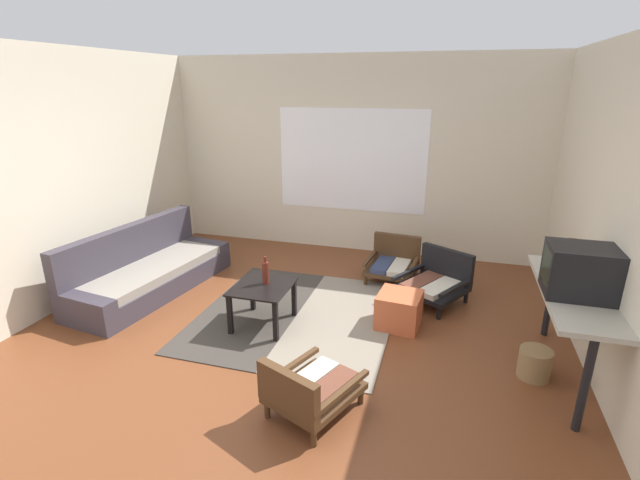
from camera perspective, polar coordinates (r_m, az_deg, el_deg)
ground_plane at (r=4.20m, az=-5.68°, el=-14.60°), size 7.80×7.80×0.00m
far_wall_with_window at (r=6.51m, az=4.09°, el=10.36°), size 5.60×0.13×2.70m
side_wall_right at (r=3.88m, az=35.13°, el=1.00°), size 0.12×6.60×2.70m
side_wall_left at (r=5.44m, az=-32.04°, el=5.84°), size 0.12×6.60×2.70m
area_rug at (r=4.88m, az=-2.89°, el=-9.34°), size 1.98×2.13×0.01m
couch at (r=5.72m, az=-20.70°, el=-3.73°), size 1.01×2.12×0.76m
coffee_table at (r=4.58m, az=-7.18°, el=-6.64°), size 0.55×0.60×0.43m
armchair_by_window at (r=5.73m, az=9.12°, el=-2.67°), size 0.65×0.64×0.52m
armchair_striped_foreground at (r=3.47m, az=-1.43°, el=-18.19°), size 0.73×0.80×0.49m
armchair_corner at (r=5.26m, az=14.29°, el=-4.85°), size 0.87×0.87×0.56m
ottoman_orange at (r=4.68m, az=9.84°, el=-8.61°), size 0.45×0.45×0.35m
console_shelf at (r=4.15m, az=28.95°, el=-6.46°), size 0.48×1.47×0.79m
crt_television at (r=3.97m, az=29.81°, el=-3.40°), size 0.50×0.39×0.39m
clay_vase at (r=4.32m, az=28.70°, el=-2.57°), size 0.21×0.21×0.33m
glass_bottle at (r=4.55m, az=-6.82°, el=-4.02°), size 0.07×0.07×0.29m
wicker_basket at (r=4.29m, az=25.24°, el=-13.78°), size 0.26×0.26×0.25m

